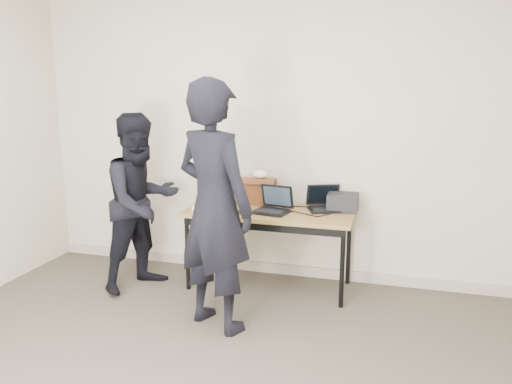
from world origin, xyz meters
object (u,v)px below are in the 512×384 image
at_px(laptop_right, 325,204).
at_px(leather_satchel, 257,191).
at_px(person_typist, 214,207).
at_px(person_observer, 142,202).
at_px(laptop_center, 273,206).
at_px(equipment_box, 343,202).
at_px(desk, 269,217).
at_px(laptop_beige, 214,202).

distance_m(laptop_right, leather_satchel, 0.66).
bearing_deg(person_typist, person_observer, -7.31).
distance_m(laptop_center, person_typist, 0.86).
relative_size(laptop_right, person_typist, 0.20).
xyz_separation_m(leather_satchel, equipment_box, (0.81, -0.04, -0.05)).
bearing_deg(leather_satchel, desk, -55.36).
bearing_deg(leather_satchel, equipment_box, -6.13).
relative_size(laptop_beige, laptop_center, 0.90).
bearing_deg(laptop_beige, person_observer, -155.43).
distance_m(equipment_box, person_observer, 1.80).
bearing_deg(person_typist, laptop_beige, -45.33).
relative_size(laptop_right, leather_satchel, 1.03).
xyz_separation_m(laptop_center, leather_satchel, (-0.22, 0.25, 0.08)).
bearing_deg(laptop_right, person_observer, 175.58).
xyz_separation_m(laptop_beige, laptop_center, (0.56, -0.01, 0.00)).
height_order(desk, person_observer, person_observer).
bearing_deg(equipment_box, person_typist, -129.36).
bearing_deg(person_typist, leather_satchel, -67.75).
bearing_deg(laptop_center, equipment_box, 31.23).
relative_size(person_typist, person_observer, 1.18).
bearing_deg(laptop_center, desk, 164.16).
bearing_deg(person_observer, laptop_center, -49.95).
bearing_deg(equipment_box, person_observer, -164.43).
height_order(laptop_beige, laptop_right, laptop_beige).
xyz_separation_m(laptop_beige, person_typist, (0.31, -0.82, 0.17)).
relative_size(laptop_center, leather_satchel, 0.94).
bearing_deg(person_observer, equipment_box, -47.66).
xyz_separation_m(laptop_right, person_observer, (-1.57, -0.47, 0.02)).
distance_m(desk, laptop_right, 0.52).
xyz_separation_m(laptop_beige, leather_satchel, (0.34, 0.23, 0.08)).
distance_m(laptop_beige, person_observer, 0.65).
relative_size(laptop_center, laptop_right, 0.92).
bearing_deg(laptop_right, leather_satchel, 154.94).
height_order(desk, equipment_box, equipment_box).
relative_size(laptop_beige, person_typist, 0.17).
bearing_deg(desk, laptop_beige, -179.06).
bearing_deg(laptop_center, laptop_right, 36.92).
relative_size(desk, laptop_center, 4.31).
xyz_separation_m(person_typist, person_observer, (-0.89, 0.54, -0.15)).
distance_m(desk, equipment_box, 0.67).
height_order(laptop_center, laptop_right, laptop_center).
bearing_deg(leather_satchel, person_typist, -95.10).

